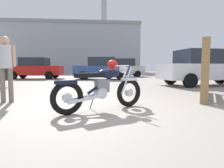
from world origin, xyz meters
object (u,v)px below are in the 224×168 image
Objects in this scene: vintage_motorcycle at (103,86)px; dark_sedan_left at (35,68)px; white_estate_far at (209,66)px; timber_gate at (206,74)px; pale_sedan_back at (124,67)px; bystander at (6,62)px; blue_hatchback_right at (102,68)px.

dark_sedan_left is (-4.70, 11.99, 0.34)m from vintage_motorcycle.
vintage_motorcycle is at bearing 36.87° from white_estate_far.
timber_gate is 14.10m from pale_sedan_back.
dark_sedan_left is at bearing 68.52° from timber_gate.
pale_sedan_back is at bearing -81.13° from white_estate_far.
blue_hatchback_right is at bearing -34.37° from bystander.
dark_sedan_left reaches higher than bystander.
bystander reaches higher than vintage_motorcycle.
bystander is 11.09m from dark_sedan_left.
pale_sedan_back is at bearing 32.95° from timber_gate.
vintage_motorcycle is 7.53m from white_estate_far.
white_estate_far is 1.21× the size of pale_sedan_back.
bystander is at bearing -99.54° from blue_hatchback_right.
vintage_motorcycle is 0.44× the size of dark_sedan_left.
blue_hatchback_right reaches higher than bystander.
bystander reaches higher than timber_gate.
vintage_motorcycle is 1.15× the size of bystander.
timber_gate is 0.51× the size of dark_sedan_left.
vintage_motorcycle is 2.68m from bystander.
white_estate_far reaches higher than bystander.
timber_gate is (2.99, 1.17, 0.21)m from vintage_motorcycle.
dark_sedan_left is (-2.33, 10.84, -0.18)m from bystander.
dark_sedan_left is at bearing 84.81° from vintage_motorcycle.
bystander is 0.34× the size of white_estate_far.
bystander is 15.12m from pale_sedan_back.
timber_gate is at bearing -5.21° from vintage_motorcycle.
bystander is 10.11m from blue_hatchback_right.
dark_sedan_left is (-7.69, 10.82, 0.13)m from timber_gate.
blue_hatchback_right is at bearing -54.32° from white_estate_far.
white_estate_far is (2.60, 3.86, 0.24)m from timber_gate.
vintage_motorcycle is at bearing -85.65° from blue_hatchback_right.
pale_sedan_back is (5.40, 14.12, -0.10)m from bystander.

